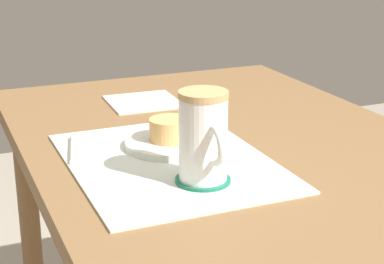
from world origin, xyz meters
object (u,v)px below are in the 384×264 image
at_px(pastry_plate, 170,143).
at_px(coffee_mug, 204,136).
at_px(pastry, 170,129).
at_px(dining_table, 243,196).

distance_m(pastry_plate, coffee_mug, 0.18).
bearing_deg(pastry, coffee_mug, -3.42).
distance_m(pastry_plate, pastry, 0.03).
bearing_deg(pastry, pastry_plate, 0.00).
height_order(dining_table, pastry, pastry).
bearing_deg(coffee_mug, dining_table, 130.44).
height_order(dining_table, coffee_mug, coffee_mug).
height_order(dining_table, pastry_plate, pastry_plate).
xyz_separation_m(pastry_plate, coffee_mug, (0.17, -0.01, 0.07)).
xyz_separation_m(dining_table, pastry_plate, (-0.06, -0.11, 0.10)).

